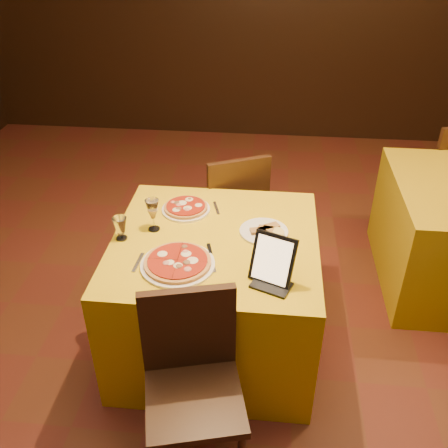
# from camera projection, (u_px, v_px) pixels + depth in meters

# --- Properties ---
(floor) EXTENTS (6.00, 7.00, 0.01)m
(floor) POSITION_uv_depth(u_px,v_px,m) (225.00, 372.00, 2.86)
(floor) COLOR #5E2D19
(floor) RESTS_ON ground
(wall_back) EXTENTS (6.00, 0.01, 2.80)m
(wall_back) POSITION_uv_depth(u_px,v_px,m) (260.00, 4.00, 5.02)
(wall_back) COLOR black
(wall_back) RESTS_ON floor
(main_table) EXTENTS (1.10, 1.10, 0.75)m
(main_table) POSITION_uv_depth(u_px,v_px,m) (216.00, 292.00, 2.87)
(main_table) COLOR #E1B90E
(main_table) RESTS_ON floor
(chair_main_near) EXTENTS (0.48, 0.48, 0.91)m
(chair_main_near) POSITION_uv_depth(u_px,v_px,m) (194.00, 399.00, 2.16)
(chair_main_near) COLOR black
(chair_main_near) RESTS_ON floor
(chair_main_far) EXTENTS (0.58, 0.58, 0.91)m
(chair_main_far) POSITION_uv_depth(u_px,v_px,m) (229.00, 208.00, 3.51)
(chair_main_far) COLOR black
(chair_main_far) RESTS_ON floor
(chair_side_far) EXTENTS (0.47, 0.47, 0.91)m
(chair_side_far) POSITION_uv_depth(u_px,v_px,m) (442.00, 172.00, 3.97)
(chair_side_far) COLOR black
(chair_side_far) RESTS_ON floor
(pizza_near) EXTENTS (0.37, 0.37, 0.03)m
(pizza_near) POSITION_uv_depth(u_px,v_px,m) (178.00, 263.00, 2.46)
(pizza_near) COLOR white
(pizza_near) RESTS_ON main_table
(pizza_far) EXTENTS (0.28, 0.28, 0.03)m
(pizza_far) POSITION_uv_depth(u_px,v_px,m) (186.00, 208.00, 2.90)
(pizza_far) COLOR white
(pizza_far) RESTS_ON main_table
(cutlet_dish) EXTENTS (0.27, 0.27, 0.03)m
(cutlet_dish) POSITION_uv_depth(u_px,v_px,m) (264.00, 231.00, 2.71)
(cutlet_dish) COLOR white
(cutlet_dish) RESTS_ON main_table
(wine_glass) EXTENTS (0.09, 0.09, 0.19)m
(wine_glass) POSITION_uv_depth(u_px,v_px,m) (153.00, 215.00, 2.69)
(wine_glass) COLOR tan
(wine_glass) RESTS_ON main_table
(water_glass) EXTENTS (0.09, 0.09, 0.13)m
(water_glass) POSITION_uv_depth(u_px,v_px,m) (120.00, 228.00, 2.63)
(water_glass) COLOR white
(water_glass) RESTS_ON main_table
(tablet) EXTENTS (0.23, 0.17, 0.24)m
(tablet) POSITION_uv_depth(u_px,v_px,m) (273.00, 259.00, 2.31)
(tablet) COLOR black
(tablet) RESTS_ON main_table
(knife) EXTENTS (0.07, 0.21, 0.01)m
(knife) POSITION_uv_depth(u_px,v_px,m) (212.00, 260.00, 2.51)
(knife) COLOR silver
(knife) RESTS_ON main_table
(fork_near) EXTENTS (0.03, 0.16, 0.01)m
(fork_near) POSITION_uv_depth(u_px,v_px,m) (138.00, 262.00, 2.49)
(fork_near) COLOR silver
(fork_near) RESTS_ON main_table
(fork_far) EXTENTS (0.06, 0.14, 0.01)m
(fork_far) POSITION_uv_depth(u_px,v_px,m) (216.00, 208.00, 2.93)
(fork_far) COLOR #A3A3AA
(fork_far) RESTS_ON main_table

